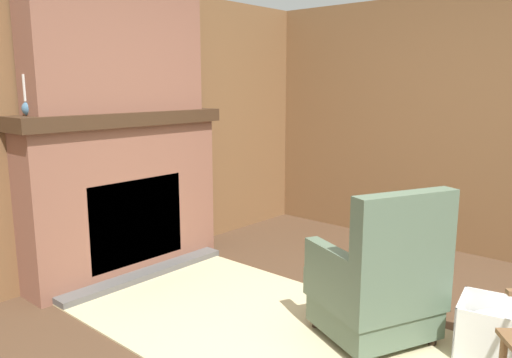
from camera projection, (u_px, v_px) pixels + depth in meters
The scene contains 11 objects.
wood_panel_wall_left at pixel (108, 130), 4.23m from camera, with size 0.06×5.41×2.43m.
wood_panel_wall_back at pixel (502, 126), 4.43m from camera, with size 5.41×0.09×2.43m.
fireplace_hearth at pixel (126, 195), 4.19m from camera, with size 0.55×1.82×1.37m.
chimney_breast at pixel (118, 46), 3.98m from camera, with size 0.30×1.51×1.04m.
area_rug at pixel (293, 339), 3.16m from camera, with size 3.43×1.53×0.01m.
armchair at pixel (379, 286), 3.08m from camera, with size 0.84×0.87×0.99m.
firewood_stack at pixel (377, 248), 4.59m from camera, with size 0.47×0.44×0.24m.
laundry_basket at pixel (497, 330), 2.93m from camera, with size 0.49×0.44×0.33m.
oil_lamp_vase at pixel (28, 101), 3.53m from camera, with size 0.09×0.09×0.29m.
storage_case at pixel (174, 103), 4.51m from camera, with size 0.18×0.25×0.11m.
decorative_plate_on_mantel at pixel (109, 97), 4.04m from camera, with size 0.06×0.24×0.24m.
Camera 1 is at (1.31, -2.35, 1.59)m, focal length 35.00 mm.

